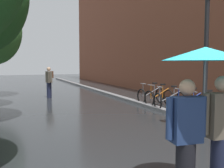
# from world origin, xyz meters

# --- Properties ---
(building_facade) EXTENTS (8.00, 36.00, 10.85)m
(building_facade) POSITION_xyz_m (10.00, 10.00, 5.42)
(building_facade) COLOR brown
(building_facade) RESTS_ON ground
(kerb_strip) EXTENTS (0.30, 36.00, 0.12)m
(kerb_strip) POSITION_xyz_m (3.20, 10.00, 0.06)
(kerb_strip) COLOR slate
(kerb_strip) RESTS_ON ground
(parked_bicycle_1) EXTENTS (1.14, 0.80, 0.96)m
(parked_bicycle_1) POSITION_xyz_m (3.75, 4.08, 0.38)
(parked_bicycle_1) COLOR black
(parked_bicycle_1) RESTS_ON ground
(parked_bicycle_2) EXTENTS (1.13, 0.78, 0.96)m
(parked_bicycle_2) POSITION_xyz_m (3.83, 4.93, 0.38)
(parked_bicycle_2) COLOR black
(parked_bicycle_2) RESTS_ON ground
(parked_bicycle_3) EXTENTS (1.16, 0.83, 0.96)m
(parked_bicycle_3) POSITION_xyz_m (3.69, 5.91, 0.38)
(parked_bicycle_3) COLOR black
(parked_bicycle_3) RESTS_ON ground
(parked_bicycle_4) EXTENTS (1.14, 0.79, 0.96)m
(parked_bicycle_4) POSITION_xyz_m (3.78, 6.81, 0.38)
(parked_bicycle_4) COLOR black
(parked_bicycle_4) RESTS_ON ground
(parked_bicycle_5) EXTENTS (1.11, 0.74, 0.96)m
(parked_bicycle_5) POSITION_xyz_m (3.84, 7.56, 0.38)
(parked_bicycle_5) COLOR black
(parked_bicycle_5) RESTS_ON ground
(couple_under_umbrella) EXTENTS (1.16, 1.16, 2.07)m
(couple_under_umbrella) POSITION_xyz_m (0.17, 0.19, 1.40)
(couple_under_umbrella) COLOR black
(couple_under_umbrella) RESTS_ON ground
(street_lamp_post) EXTENTS (0.24, 0.24, 3.93)m
(street_lamp_post) POSITION_xyz_m (2.60, 2.80, 2.32)
(street_lamp_post) COLOR black
(street_lamp_post) RESTS_ON ground
(litter_bin) EXTENTS (0.44, 0.44, 0.85)m
(litter_bin) POSITION_xyz_m (2.80, 2.39, 0.42)
(litter_bin) COLOR #4C4C51
(litter_bin) RESTS_ON ground
(pedestrian_walking_midground) EXTENTS (0.39, 0.57, 1.65)m
(pedestrian_walking_midground) POSITION_xyz_m (-0.22, 11.31, 0.88)
(pedestrian_walking_midground) COLOR #1E233D
(pedestrian_walking_midground) RESTS_ON ground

